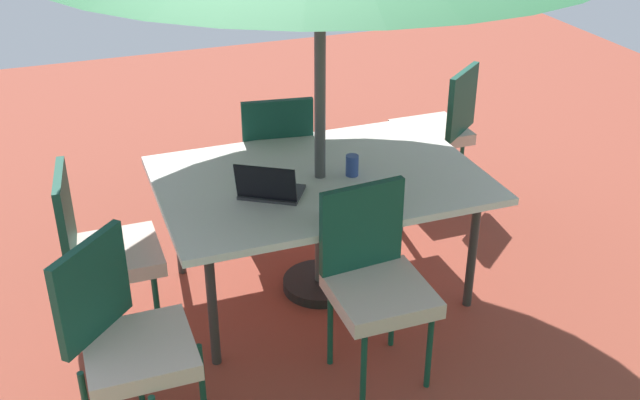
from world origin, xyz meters
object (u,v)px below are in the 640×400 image
chair_northeast (126,336)px  chair_north (375,277)px  chair_south (275,155)px  laptop (270,189)px  dining_table (320,184)px  chair_east (101,246)px  cup (352,165)px  chair_southwest (440,125)px

chair_northeast → chair_north: bearing=-43.6°
chair_south → laptop: (0.30, 0.88, 0.23)m
dining_table → chair_east: bearing=0.9°
cup → chair_southwest: bearing=-139.7°
cup → chair_east: bearing=-1.1°
laptop → cup: size_ratio=3.38×
chair_north → chair_south: bearing=86.5°
chair_east → cup: size_ratio=8.25×
chair_south → cup: 0.86m
chair_south → chair_east: (1.17, 0.77, 0.00)m
chair_east → cup: bearing=-84.9°
laptop → cup: 0.51m
chair_northeast → chair_southwest: bearing=-11.4°
chair_southwest → laptop: chair_southwest is taller
chair_north → chair_northeast: size_ratio=1.00×
laptop → chair_east: bearing=24.6°
chair_northeast → laptop: chair_northeast is taller
chair_south → chair_east: bearing=41.5°
chair_south → chair_northeast: 1.94m
chair_south → laptop: bearing=79.7°
dining_table → laptop: laptop is taller
dining_table → chair_southwest: size_ratio=1.81×
chair_north → chair_southwest: bearing=48.3°
chair_southwest → chair_northeast: 2.89m
chair_northeast → laptop: size_ratio=2.44×
chair_southwest → cup: size_ratio=8.25×
chair_southwest → dining_table: bearing=-4.7°
chair_north → chair_northeast: 1.19m
chair_south → chair_north: (-0.03, 1.51, 0.00)m
laptop → cup: laptop is taller
dining_table → chair_south: chair_south is taller
dining_table → chair_north: 0.78m
chair_north → laptop: 0.75m
dining_table → chair_east: chair_east is taller
chair_south → chair_southwest: bearing=-168.1°
chair_northeast → cup: chair_northeast is taller
chair_southwest → cup: 1.37m
chair_southwest → cup: bearing=1.1°
chair_southwest → chair_northeast: same height
chair_south → chair_northeast: (1.15, 1.56, 0.00)m
chair_south → chair_east: size_ratio=1.00×
dining_table → chair_east: size_ratio=1.81×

